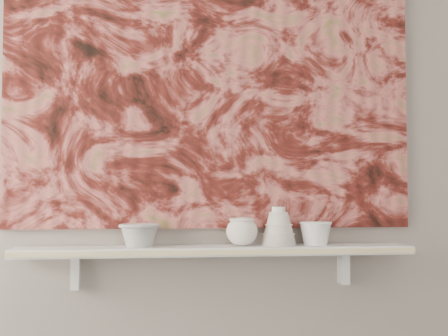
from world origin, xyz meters
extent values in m
plane|color=gray|center=(0.00, 1.60, 1.35)|extent=(3.60, 0.00, 3.60)
cube|color=silver|center=(0.00, 1.51, 0.92)|extent=(1.40, 0.18, 0.03)
cube|color=beige|center=(0.00, 1.41, 0.92)|extent=(1.40, 0.01, 0.02)
cube|color=silver|center=(-0.49, 1.57, 0.84)|extent=(0.03, 0.06, 0.12)
cube|color=silver|center=(0.49, 1.57, 0.84)|extent=(0.03, 0.06, 0.12)
cube|color=#5E1D17|center=(0.00, 1.59, 1.54)|extent=(1.50, 0.02, 1.10)
cube|color=black|center=(0.45, 1.57, 1.23)|extent=(0.09, 0.00, 0.08)
camera|label=1|loc=(-0.29, -0.69, 1.09)|focal=50.00mm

